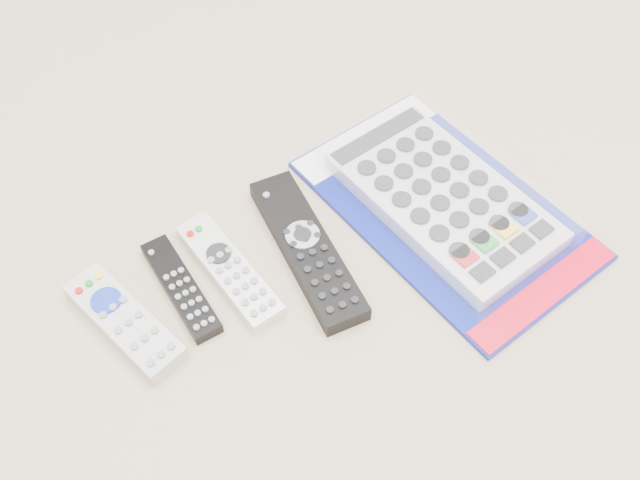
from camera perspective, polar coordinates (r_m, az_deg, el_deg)
remote_small_grey at (r=0.85m, az=-15.36°, el=-6.32°), size 0.08×0.17×0.03m
remote_slim_black at (r=0.86m, az=-11.05°, el=-3.79°), size 0.04×0.16×0.02m
remote_silver_dvd at (r=0.87m, az=-7.26°, el=-2.40°), size 0.05×0.18×0.02m
remote_large_black at (r=0.88m, az=-1.02°, el=-0.70°), size 0.10×0.24×0.03m
jumbo_remote_packaged at (r=0.93m, az=9.89°, el=3.40°), size 0.25×0.39×0.05m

